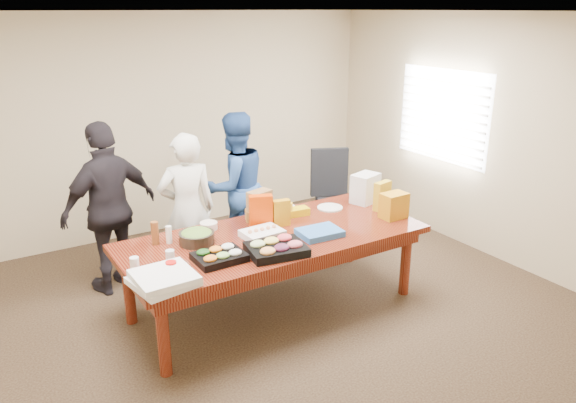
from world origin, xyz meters
TOP-DOWN VIEW (x-y plane):
  - floor at (0.00, 0.00)m, footprint 5.50×5.00m
  - ceiling at (0.00, 0.00)m, footprint 5.50×5.00m
  - wall_back at (0.00, 2.50)m, footprint 5.50×0.04m
  - wall_front at (0.00, -2.50)m, footprint 5.50×0.04m
  - wall_right at (2.75, 0.00)m, footprint 0.04×5.00m
  - window_panel at (2.72, 0.60)m, footprint 0.03×1.40m
  - window_blinds at (2.68, 0.60)m, footprint 0.04×1.36m
  - conference_table at (0.00, 0.00)m, footprint 2.80×1.20m
  - office_chair at (1.47, 0.97)m, footprint 0.73×0.73m
  - person_center at (-0.47, 0.92)m, footprint 0.63×0.47m
  - person_right at (0.23, 1.25)m, footprint 0.88×0.72m
  - person_left at (-1.16, 1.19)m, footprint 1.09×0.69m
  - veggie_tray at (-0.66, -0.24)m, footprint 0.41×0.32m
  - fruit_tray at (-0.18, -0.36)m, footprint 0.54×0.45m
  - sheet_cake at (-0.11, 0.02)m, footprint 0.37×0.29m
  - salad_bowl at (-0.67, 0.20)m, footprint 0.34×0.34m
  - chip_bag_blue at (0.35, -0.23)m, footprint 0.40×0.31m
  - chip_bag_red at (-0.00, 0.23)m, footprint 0.24×0.16m
  - chip_bag_yellow at (1.30, 0.00)m, footprint 0.21×0.12m
  - chip_bag_orange at (0.18, 0.17)m, footprint 0.18×0.11m
  - mayo_jar at (0.09, 0.39)m, footprint 0.13×0.13m
  - mustard_bottle at (0.37, 0.30)m, footprint 0.06×0.06m
  - dressing_bottle at (-0.99, 0.37)m, footprint 0.08×0.08m
  - ranch_bottle at (-0.88, 0.33)m, footprint 0.07×0.07m
  - banana_bunch at (0.47, 0.32)m, footprint 0.24×0.15m
  - bread_loaf at (0.08, 0.40)m, footprint 0.30×0.20m
  - kraft_bag at (0.07, 0.39)m, footprint 0.26×0.19m
  - red_cup at (-1.09, -0.28)m, footprint 0.10×0.10m
  - clear_cup_a at (-1.01, -0.04)m, footprint 0.08×0.08m
  - clear_cup_b at (-1.30, -0.03)m, footprint 0.08×0.08m
  - pizza_box_lower at (-1.20, -0.40)m, footprint 0.50×0.50m
  - pizza_box_upper at (-1.19, -0.42)m, footprint 0.44×0.44m
  - plate_a at (0.86, 0.31)m, footprint 0.31×0.31m
  - plate_b at (0.43, 0.52)m, footprint 0.27×0.27m
  - dip_bowl_a at (0.43, 0.45)m, footprint 0.20×0.20m
  - dip_bowl_b at (-0.45, 0.45)m, footprint 0.18×0.18m
  - grocery_bag_white at (1.30, 0.28)m, footprint 0.34×0.29m
  - grocery_bag_yellow at (1.24, -0.24)m, footprint 0.26×0.18m

SIDE VIEW (x-z plane):
  - floor at x=0.00m, z-range -0.02..0.00m
  - conference_table at x=0.00m, z-range 0.00..0.75m
  - office_chair at x=1.47m, z-range 0.00..1.09m
  - plate_a at x=0.86m, z-range 0.75..0.77m
  - plate_b at x=0.43m, z-range 0.75..0.77m
  - pizza_box_lower at x=-1.20m, z-range 0.75..0.80m
  - chip_bag_blue at x=0.35m, z-range 0.75..0.81m
  - veggie_tray at x=-0.66m, z-range 0.75..0.81m
  - sheet_cake at x=-0.11m, z-range 0.75..0.81m
  - dip_bowl_a at x=0.43m, z-range 0.75..0.82m
  - dip_bowl_b at x=-0.45m, z-range 0.75..0.82m
  - fruit_tray at x=-0.18m, z-range 0.75..0.82m
  - banana_bunch at x=0.47m, z-range 0.75..0.82m
  - person_center at x=-0.47m, z-range 0.00..1.59m
  - clear_cup_a at x=-1.01m, z-range 0.75..0.85m
  - salad_bowl at x=-0.67m, z-range 0.75..0.85m
  - clear_cup_b at x=-1.30m, z-range 0.75..0.85m
  - bread_loaf at x=0.08m, z-range 0.75..0.86m
  - red_cup at x=-1.09m, z-range 0.75..0.86m
  - pizza_box_upper at x=-1.19m, z-range 0.80..0.85m
  - mustard_bottle at x=0.37m, z-range 0.75..0.90m
  - mayo_jar at x=0.09m, z-range 0.75..0.91m
  - ranch_bottle at x=-0.88m, z-range 0.75..0.91m
  - person_right at x=0.23m, z-range 0.00..1.68m
  - dressing_bottle at x=-0.99m, z-range 0.75..0.96m
  - person_left at x=-1.16m, z-range 0.00..1.73m
  - grocery_bag_yellow at x=1.24m, z-range 0.75..1.00m
  - chip_bag_orange at x=0.18m, z-range 0.75..1.01m
  - chip_bag_yellow at x=1.30m, z-range 0.75..1.05m
  - kraft_bag at x=0.07m, z-range 0.75..1.06m
  - grocery_bag_white at x=1.30m, z-range 0.75..1.06m
  - chip_bag_red at x=0.00m, z-range 0.75..1.07m
  - wall_back at x=0.00m, z-range 0.00..2.70m
  - wall_front at x=0.00m, z-range 0.00..2.70m
  - wall_right at x=2.75m, z-range 0.00..2.70m
  - window_panel at x=2.72m, z-range 0.95..2.05m
  - window_blinds at x=2.68m, z-range 1.00..2.00m
  - ceiling at x=0.00m, z-range 2.70..2.72m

